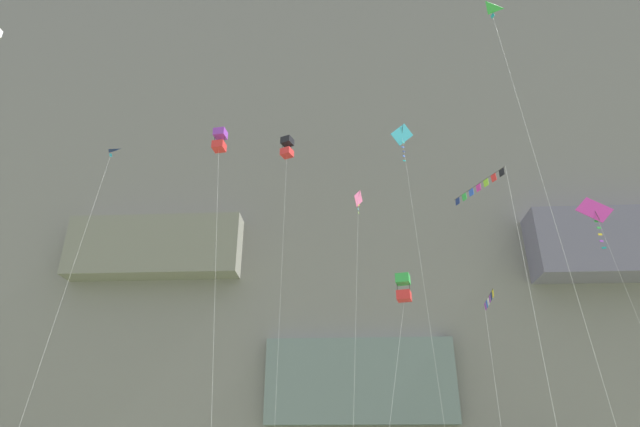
{
  "coord_description": "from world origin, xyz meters",
  "views": [
    {
      "loc": [
        -1.01,
        -5.56,
        3.14
      ],
      "look_at": [
        -2.31,
        18.62,
        14.67
      ],
      "focal_mm": 28.9,
      "sensor_mm": 36.0,
      "label": 1
    }
  ],
  "objects_px": {
    "kite_delta_upper_right": "(496,39)",
    "kite_box_mid_left": "(403,288)",
    "kite_diamond_far_left": "(596,214)",
    "kite_box_upper_mid": "(287,148)",
    "kite_diamond_low_left": "(403,142)",
    "kite_diamond_front_field": "(358,209)",
    "kite_box_mid_center": "(220,141)",
    "kite_banner_high_left": "(483,200)",
    "kite_banner_far_right": "(490,308)",
    "kite_delta_mid_right": "(101,174)"
  },
  "relations": [
    {
      "from": "kite_delta_mid_right",
      "to": "kite_delta_upper_right",
      "type": "height_order",
      "value": "kite_delta_upper_right"
    },
    {
      "from": "kite_diamond_far_left",
      "to": "kite_banner_high_left",
      "type": "bearing_deg",
      "value": -141.2
    },
    {
      "from": "kite_delta_upper_right",
      "to": "kite_diamond_front_field",
      "type": "xyz_separation_m",
      "value": [
        -8.7,
        14.65,
        -4.72
      ]
    },
    {
      "from": "kite_diamond_far_left",
      "to": "kite_diamond_front_field",
      "type": "height_order",
      "value": "kite_diamond_front_field"
    },
    {
      "from": "kite_box_mid_center",
      "to": "kite_diamond_far_left",
      "type": "bearing_deg",
      "value": 3.01
    },
    {
      "from": "kite_delta_mid_right",
      "to": "kite_box_mid_left",
      "type": "relative_size",
      "value": 1.58
    },
    {
      "from": "kite_delta_mid_right",
      "to": "kite_banner_high_left",
      "type": "xyz_separation_m",
      "value": [
        26.97,
        -7.95,
        -7.1
      ]
    },
    {
      "from": "kite_box_upper_mid",
      "to": "kite_box_mid_center",
      "type": "bearing_deg",
      "value": -118.56
    },
    {
      "from": "kite_diamond_far_left",
      "to": "kite_diamond_front_field",
      "type": "xyz_separation_m",
      "value": [
        -17.02,
        5.33,
        3.44
      ]
    },
    {
      "from": "kite_diamond_front_field",
      "to": "kite_box_upper_mid",
      "type": "relative_size",
      "value": 0.8
    },
    {
      "from": "kite_box_upper_mid",
      "to": "kite_diamond_front_field",
      "type": "bearing_deg",
      "value": -9.32
    },
    {
      "from": "kite_banner_far_right",
      "to": "kite_delta_mid_right",
      "type": "bearing_deg",
      "value": -178.99
    },
    {
      "from": "kite_diamond_low_left",
      "to": "kite_box_mid_center",
      "type": "distance_m",
      "value": 15.65
    },
    {
      "from": "kite_delta_upper_right",
      "to": "kite_diamond_low_left",
      "type": "height_order",
      "value": "kite_diamond_low_left"
    },
    {
      "from": "kite_box_mid_left",
      "to": "kite_box_mid_center",
      "type": "distance_m",
      "value": 18.37
    },
    {
      "from": "kite_diamond_far_left",
      "to": "kite_banner_far_right",
      "type": "xyz_separation_m",
      "value": [
        -8.5,
        0.15,
        -6.76
      ]
    },
    {
      "from": "kite_delta_mid_right",
      "to": "kite_box_mid_left",
      "type": "distance_m",
      "value": 25.42
    },
    {
      "from": "kite_diamond_low_left",
      "to": "kite_box_mid_center",
      "type": "height_order",
      "value": "kite_diamond_low_left"
    },
    {
      "from": "kite_delta_mid_right",
      "to": "kite_delta_upper_right",
      "type": "xyz_separation_m",
      "value": [
        28.99,
        -8.96,
        3.86
      ]
    },
    {
      "from": "kite_diamond_far_left",
      "to": "kite_box_upper_mid",
      "type": "height_order",
      "value": "kite_box_upper_mid"
    },
    {
      "from": "kite_diamond_low_left",
      "to": "kite_banner_far_right",
      "type": "bearing_deg",
      "value": -33.59
    },
    {
      "from": "kite_banner_high_left",
      "to": "kite_box_upper_mid",
      "type": "xyz_separation_m",
      "value": [
        -13.17,
        14.7,
        13.41
      ]
    },
    {
      "from": "kite_banner_far_right",
      "to": "kite_box_upper_mid",
      "type": "relative_size",
      "value": 0.43
    },
    {
      "from": "kite_delta_mid_right",
      "to": "kite_banner_high_left",
      "type": "distance_m",
      "value": 29.0
    },
    {
      "from": "kite_delta_upper_right",
      "to": "kite_banner_high_left",
      "type": "xyz_separation_m",
      "value": [
        -2.02,
        1.02,
        -10.96
      ]
    },
    {
      "from": "kite_delta_mid_right",
      "to": "kite_diamond_low_left",
      "type": "distance_m",
      "value": 24.95
    },
    {
      "from": "kite_diamond_front_field",
      "to": "kite_box_mid_center",
      "type": "xyz_separation_m",
      "value": [
        -10.76,
        -6.78,
        2.91
      ]
    },
    {
      "from": "kite_diamond_far_left",
      "to": "kite_delta_mid_right",
      "type": "bearing_deg",
      "value": -179.44
    },
    {
      "from": "kite_banner_far_right",
      "to": "kite_box_upper_mid",
      "type": "height_order",
      "value": "kite_box_upper_mid"
    },
    {
      "from": "kite_banner_high_left",
      "to": "kite_box_mid_center",
      "type": "distance_m",
      "value": 20.85
    },
    {
      "from": "kite_delta_upper_right",
      "to": "kite_box_mid_left",
      "type": "height_order",
      "value": "kite_delta_upper_right"
    },
    {
      "from": "kite_delta_upper_right",
      "to": "kite_banner_high_left",
      "type": "relative_size",
      "value": 1.68
    },
    {
      "from": "kite_delta_upper_right",
      "to": "kite_banner_far_right",
      "type": "xyz_separation_m",
      "value": [
        -0.18,
        9.47,
        -14.92
      ]
    },
    {
      "from": "kite_banner_far_right",
      "to": "kite_diamond_low_left",
      "type": "height_order",
      "value": "kite_diamond_low_left"
    },
    {
      "from": "kite_delta_mid_right",
      "to": "kite_diamond_front_field",
      "type": "height_order",
      "value": "kite_delta_mid_right"
    },
    {
      "from": "kite_delta_upper_right",
      "to": "kite_diamond_low_left",
      "type": "relative_size",
      "value": 0.99
    },
    {
      "from": "kite_banner_high_left",
      "to": "kite_banner_far_right",
      "type": "bearing_deg",
      "value": 77.73
    },
    {
      "from": "kite_delta_mid_right",
      "to": "kite_delta_upper_right",
      "type": "distance_m",
      "value": 30.59
    },
    {
      "from": "kite_banner_high_left",
      "to": "kite_box_mid_center",
      "type": "height_order",
      "value": "kite_box_mid_center"
    },
    {
      "from": "kite_box_mid_left",
      "to": "kite_banner_far_right",
      "type": "bearing_deg",
      "value": -39.18
    },
    {
      "from": "kite_banner_far_right",
      "to": "kite_diamond_low_left",
      "type": "distance_m",
      "value": 16.39
    },
    {
      "from": "kite_delta_upper_right",
      "to": "kite_box_upper_mid",
      "type": "height_order",
      "value": "kite_box_upper_mid"
    },
    {
      "from": "kite_diamond_front_field",
      "to": "kite_banner_high_left",
      "type": "bearing_deg",
      "value": -63.89
    },
    {
      "from": "kite_delta_upper_right",
      "to": "kite_banner_high_left",
      "type": "distance_m",
      "value": 11.19
    },
    {
      "from": "kite_banner_high_left",
      "to": "kite_box_upper_mid",
      "type": "height_order",
      "value": "kite_box_upper_mid"
    },
    {
      "from": "kite_diamond_far_left",
      "to": "kite_box_mid_center",
      "type": "height_order",
      "value": "kite_box_mid_center"
    },
    {
      "from": "kite_delta_upper_right",
      "to": "kite_box_upper_mid",
      "type": "relative_size",
      "value": 0.96
    },
    {
      "from": "kite_delta_upper_right",
      "to": "kite_banner_far_right",
      "type": "height_order",
      "value": "kite_delta_upper_right"
    },
    {
      "from": "kite_box_mid_left",
      "to": "kite_delta_mid_right",
      "type": "bearing_deg",
      "value": -168.54
    },
    {
      "from": "kite_box_mid_left",
      "to": "kite_diamond_low_left",
      "type": "bearing_deg",
      "value": -60.21
    }
  ]
}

